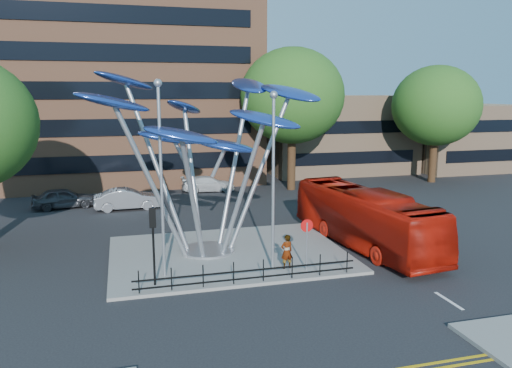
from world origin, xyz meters
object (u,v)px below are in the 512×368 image
object	(u,v)px
parked_car_mid	(127,199)
street_lamp_left	(161,163)
traffic_light_island	(153,230)
tree_right	(292,96)
pedestrian	(287,252)
street_lamp_right	(273,166)
parked_car_right	(208,184)
no_entry_sign_island	(307,236)
leaf_sculpture	(203,123)
tree_far	(436,106)
red_bus	(364,218)
parked_car_left	(64,198)

from	to	relation	value
parked_car_mid	street_lamp_left	bearing A→B (deg)	-176.80
parked_car_mid	traffic_light_island	bearing A→B (deg)	-178.99
tree_right	pedestrian	size ratio (longest dim) A/B	7.37
street_lamp_right	parked_car_right	world-z (taller)	street_lamp_right
tree_right	parked_car_right	distance (m)	10.32
tree_right	no_entry_sign_island	distance (m)	21.31
tree_right	leaf_sculpture	size ratio (longest dim) A/B	0.95
tree_far	parked_car_right	world-z (taller)	tree_far
no_entry_sign_island	leaf_sculpture	bearing A→B (deg)	134.33
red_bus	tree_far	bearing A→B (deg)	40.17
parked_car_right	pedestrian	bearing A→B (deg)	-178.12
street_lamp_left	red_bus	distance (m)	11.93
leaf_sculpture	street_lamp_right	world-z (taller)	leaf_sculpture
traffic_light_island	parked_car_left	bearing A→B (deg)	107.51
tree_far	traffic_light_island	xyz separation A→B (m)	(-27.00, -19.50, -4.49)
traffic_light_island	red_bus	size ratio (longest dim) A/B	0.30
parked_car_mid	leaf_sculpture	bearing A→B (deg)	-163.61
traffic_light_island	pedestrian	distance (m)	6.42
street_lamp_right	no_entry_sign_island	distance (m)	3.64
leaf_sculpture	traffic_light_island	world-z (taller)	leaf_sculpture
tree_right	pedestrian	distance (m)	21.40
street_lamp_left	parked_car_right	world-z (taller)	street_lamp_left
traffic_light_island	tree_right	bearing A→B (deg)	56.31
parked_car_left	traffic_light_island	bearing A→B (deg)	-172.20
street_lamp_right	parked_car_right	distance (m)	20.49
no_entry_sign_island	parked_car_right	world-z (taller)	no_entry_sign_island
traffic_light_island	pedestrian	bearing A→B (deg)	4.52
parked_car_mid	parked_car_right	distance (m)	8.41
street_lamp_left	parked_car_mid	bearing A→B (deg)	95.53
street_lamp_right	parked_car_mid	distance (m)	16.87
street_lamp_right	traffic_light_island	xyz separation A→B (m)	(-5.50, -0.50, -2.48)
tree_far	pedestrian	distance (m)	28.85
leaf_sculpture	tree_far	bearing A→B (deg)	32.48
street_lamp_left	leaf_sculpture	bearing A→B (deg)	52.60
tree_right	tree_far	world-z (taller)	tree_right
tree_right	leaf_sculpture	xyz separation A→B (m)	(-10.07, -15.32, -1.16)
street_lamp_right	pedestrian	xyz separation A→B (m)	(0.68, -0.01, -4.12)
leaf_sculpture	traffic_light_island	distance (m)	6.65
parked_car_mid	red_bus	bearing A→B (deg)	-136.85
leaf_sculpture	parked_car_mid	size ratio (longest dim) A/B	2.73
leaf_sculpture	no_entry_sign_island	world-z (taller)	leaf_sculpture
tree_far	traffic_light_island	size ratio (longest dim) A/B	3.16
leaf_sculpture	no_entry_sign_island	distance (m)	7.71
tree_right	parked_car_left	size ratio (longest dim) A/B	2.75
tree_far	red_bus	distance (m)	23.09
tree_right	no_entry_sign_island	xyz separation A→B (m)	(-6.00, -19.48, -6.22)
street_lamp_left	street_lamp_right	distance (m)	5.03
leaf_sculpture	red_bus	bearing A→B (deg)	-6.44
street_lamp_left	red_bus	bearing A→B (deg)	11.22
tree_right	traffic_light_island	distance (m)	24.06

